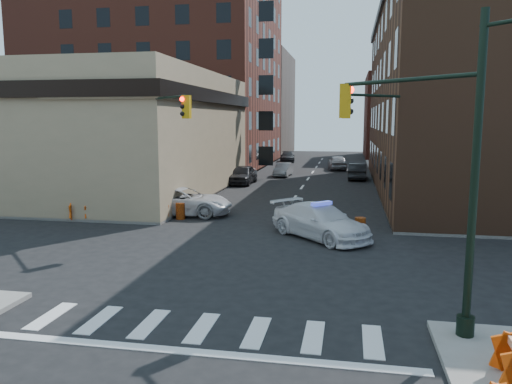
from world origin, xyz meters
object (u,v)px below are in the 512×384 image
at_px(pedestrian_b, 72,203).
at_px(police_car, 320,221).
at_px(barrel_bank, 180,211).
at_px(parked_car_wfar, 283,170).
at_px(parked_car_enear, 358,171).
at_px(barrel_road, 360,227).
at_px(pedestrian_a, 137,195).
at_px(pickup, 183,201).
at_px(barricade_nw_a, 161,210).
at_px(parked_car_wnear, 243,175).

bearing_deg(pedestrian_b, police_car, -11.16).
bearing_deg(barrel_bank, parked_car_wfar, 82.71).
relative_size(parked_car_wfar, parked_car_enear, 0.87).
distance_m(parked_car_wfar, barrel_bank, 22.70).
bearing_deg(barrel_road, barrel_bank, 166.08).
relative_size(police_car, pedestrian_b, 3.47).
distance_m(pedestrian_a, barrel_road, 13.81).
relative_size(parked_car_wfar, pedestrian_a, 2.22).
bearing_deg(pedestrian_a, parked_car_wfar, 88.04).
relative_size(pickup, barricade_nw_a, 5.33).
height_order(pickup, barrel_road, pickup).
height_order(parked_car_wnear, pedestrian_a, pedestrian_a).
xyz_separation_m(police_car, pedestrian_a, (-11.33, 4.66, 0.24)).
distance_m(parked_car_enear, pedestrian_a, 23.64).
distance_m(pickup, pedestrian_b, 6.15).
height_order(parked_car_enear, pedestrian_b, pedestrian_b).
bearing_deg(pedestrian_a, barrel_bank, -10.75).
bearing_deg(pickup, barrel_bank, -168.37).
bearing_deg(barrel_road, barricade_nw_a, 169.02).
height_order(parked_car_wnear, barrel_bank, parked_car_wnear).
relative_size(police_car, pedestrian_a, 3.08).
bearing_deg(barricade_nw_a, parked_car_wfar, 65.75).
bearing_deg(pedestrian_b, barrel_bank, 8.70).
bearing_deg(parked_car_wfar, parked_car_enear, -8.62).
bearing_deg(pedestrian_a, pedestrian_b, -117.34).
xyz_separation_m(parked_car_wfar, barrel_road, (7.01, -24.97, -0.19)).
bearing_deg(barrel_bank, police_car, -21.08).
relative_size(parked_car_enear, pedestrian_b, 2.87).
height_order(pedestrian_b, barrel_bank, pedestrian_b).
distance_m(pedestrian_b, barricade_nw_a, 5.00).
xyz_separation_m(parked_car_enear, pedestrian_a, (-13.41, -19.46, 0.29)).
bearing_deg(barricade_nw_a, parked_car_enear, 47.94).
relative_size(pedestrian_a, pedestrian_b, 1.13).
relative_size(parked_car_wfar, barrel_road, 4.28).
xyz_separation_m(parked_car_wfar, barricade_nw_a, (-3.88, -22.85, -0.10)).
height_order(pedestrian_a, barrel_road, pedestrian_a).
bearing_deg(barrel_bank, barricade_nw_a, -161.39).
height_order(parked_car_enear, barrel_bank, parked_car_enear).
bearing_deg(police_car, parked_car_wfar, 55.56).
distance_m(pedestrian_a, barrel_bank, 3.71).
relative_size(pedestrian_a, barrel_road, 1.93).
relative_size(parked_car_wnear, barrel_road, 5.18).
relative_size(pedestrian_b, barricade_nw_a, 1.45).
xyz_separation_m(parked_car_wnear, barricade_nw_a, (-1.18, -16.18, -0.26)).
distance_m(police_car, pedestrian_b, 14.02).
bearing_deg(parked_car_wfar, pedestrian_a, -103.40).
height_order(barrel_road, barricade_nw_a, barricade_nw_a).
bearing_deg(barrel_road, pedestrian_b, 175.87).
bearing_deg(police_car, barricade_nw_a, 117.22).
bearing_deg(barrel_road, police_car, -161.07).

